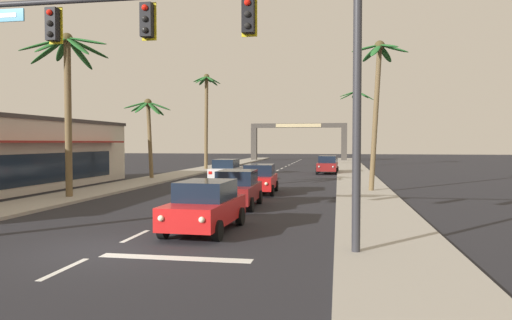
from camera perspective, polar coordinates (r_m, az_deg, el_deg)
name	(u,v)px	position (r m, az deg, el deg)	size (l,w,h in m)	color
ground_plane	(106,250)	(14.05, -17.38, -10.14)	(220.00, 220.00, 0.00)	#232328
sidewalk_right	(361,186)	(32.37, 12.40, -3.05)	(3.20, 110.00, 0.14)	#9E998E
sidewalk_left	(138,183)	(35.27, -13.85, -2.64)	(3.20, 110.00, 0.14)	#9E998E
lane_markings	(253,184)	(33.62, -0.34, -2.92)	(4.28, 89.75, 0.01)	silver
traffic_signal_mast	(212,44)	(13.24, -5.23, 13.59)	(11.84, 0.41, 7.64)	#2D2D33
sedan_lead_at_stop_bar	(205,206)	(16.04, -6.07, -5.43)	(2.08, 4.50, 1.68)	red
sedan_third_in_queue	(237,189)	(21.86, -2.30, -3.41)	(2.05, 4.49, 1.68)	maroon
sedan_fifth_in_queue	(259,179)	(27.71, 0.40, -2.24)	(2.11, 4.51, 1.68)	red
sedan_oncoming_far	(226,170)	(36.31, -3.54, -1.21)	(1.99, 4.47, 1.68)	silver
sedan_parked_nearest_kerb	(327,165)	(45.67, 8.50, -0.54)	(2.07, 4.50, 1.68)	maroon
palm_left_second	(68,78)	(26.93, -21.48, 9.05)	(4.66, 4.43, 8.59)	brown
palm_left_third	(149,119)	(39.05, -12.65, 4.79)	(3.71, 3.64, 6.42)	brown
palm_left_farthest	(206,105)	(51.31, -5.92, 6.52)	(3.13, 3.23, 10.19)	brown
palm_right_second	(378,84)	(29.03, 14.26, 8.80)	(3.30, 2.92, 8.85)	brown
palm_right_farthest	(357,115)	(60.22, 11.87, 5.31)	(4.22, 4.49, 9.50)	brown
town_gateway_arch	(298,136)	(76.92, 5.06, 2.86)	(15.29, 0.90, 5.99)	#423D38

